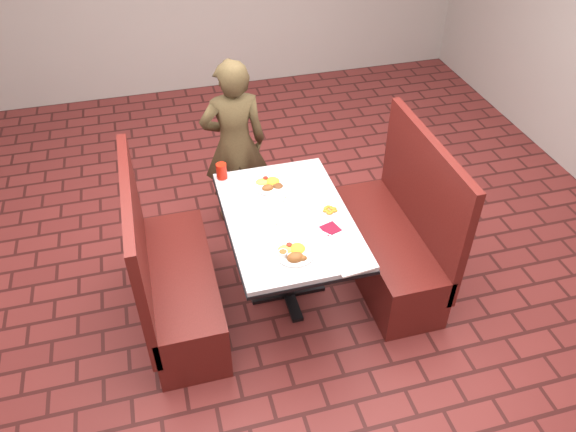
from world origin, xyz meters
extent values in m
plane|color=maroon|center=(0.00, 0.00, 0.00)|extent=(7.00, 7.00, 0.00)
cube|color=silver|center=(0.00, 0.00, 0.73)|extent=(0.80, 1.20, 0.03)
cube|color=black|center=(0.00, 0.00, 0.70)|extent=(0.81, 1.21, 0.02)
cylinder|color=black|center=(0.00, 0.00, 0.36)|extent=(0.10, 0.10, 0.69)
cube|color=black|center=(0.00, 0.00, 0.01)|extent=(0.55, 0.08, 0.03)
cube|color=black|center=(0.00, 0.00, 0.01)|extent=(0.08, 0.55, 0.03)
cube|color=#5E1A15|center=(-0.75, 0.00, 0.23)|extent=(0.45, 1.20, 0.45)
cube|color=#5E1A15|center=(-0.97, 0.00, 0.70)|extent=(0.06, 1.20, 0.95)
cube|color=#5E1A15|center=(0.75, 0.00, 0.23)|extent=(0.45, 1.20, 0.45)
cube|color=#5E1A15|center=(0.97, 0.00, 0.70)|extent=(0.06, 1.20, 0.95)
imported|color=brown|center=(-0.17, 1.01, 0.71)|extent=(0.52, 0.34, 1.42)
cylinder|color=white|center=(-0.06, -0.36, 0.76)|extent=(0.24, 0.24, 0.01)
ellipsoid|color=gold|center=(-0.03, -0.33, 0.79)|extent=(0.10, 0.10, 0.04)
ellipsoid|color=#91C34E|center=(-0.10, -0.32, 0.78)|extent=(0.10, 0.08, 0.03)
cylinder|color=red|center=(-0.07, -0.30, 0.78)|extent=(0.04, 0.04, 0.01)
ellipsoid|color=#965526|center=(-0.07, -0.41, 0.79)|extent=(0.10, 0.08, 0.06)
ellipsoid|color=#965526|center=(-0.03, -0.43, 0.78)|extent=(0.06, 0.04, 0.04)
cylinder|color=white|center=(-0.13, -0.37, 0.78)|extent=(0.06, 0.06, 0.04)
cylinder|color=brown|center=(-0.13, -0.37, 0.80)|extent=(0.05, 0.05, 0.00)
cylinder|color=white|center=(-0.04, 0.35, 0.76)|extent=(0.24, 0.24, 0.01)
ellipsoid|color=gold|center=(-0.01, 0.38, 0.79)|extent=(0.10, 0.10, 0.04)
ellipsoid|color=#91C34E|center=(-0.08, 0.40, 0.78)|extent=(0.10, 0.08, 0.03)
cylinder|color=red|center=(-0.05, 0.41, 0.78)|extent=(0.04, 0.04, 0.01)
ellipsoid|color=brown|center=(0.01, 0.32, 0.78)|extent=(0.07, 0.07, 0.03)
ellipsoid|color=#965526|center=(-0.06, 0.31, 0.79)|extent=(0.08, 0.06, 0.05)
cylinder|color=white|center=(0.28, -0.03, 0.76)|extent=(0.16, 0.16, 0.01)
cube|color=maroon|center=(0.23, -0.19, 0.75)|extent=(0.13, 0.13, 0.00)
cube|color=silver|center=(0.17, -0.22, 0.75)|extent=(0.08, 0.10, 0.00)
cylinder|color=red|center=(-0.34, 0.54, 0.81)|extent=(0.08, 0.08, 0.11)
cube|color=white|center=(0.25, -0.54, 0.76)|extent=(0.22, 0.18, 0.01)
cube|color=silver|center=(-0.10, -0.32, 0.76)|extent=(0.05, 0.17, 0.00)
cube|color=#B9B9BE|center=(-0.09, -0.40, 0.76)|extent=(0.02, 0.15, 0.00)
camera|label=1|loc=(-0.74, -2.74, 3.09)|focal=35.00mm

